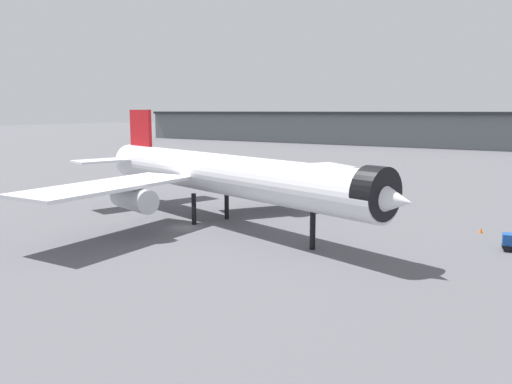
# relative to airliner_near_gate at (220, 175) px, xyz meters

# --- Properties ---
(ground) EXTENTS (900.00, 900.00, 0.00)m
(ground) POSITION_rel_airliner_near_gate_xyz_m (-2.92, -3.70, -6.64)
(ground) COLOR #56565B
(airliner_near_gate) EXTENTS (55.17, 49.32, 15.09)m
(airliner_near_gate) POSITION_rel_airliner_near_gate_xyz_m (0.00, 0.00, 0.00)
(airliner_near_gate) COLOR white
(airliner_near_gate) RESTS_ON ground
(terminal_building) EXTENTS (224.10, 44.62, 24.28)m
(terminal_building) POSITION_rel_airliner_near_gate_xyz_m (-38.05, 173.30, 0.80)
(terminal_building) COLOR slate
(terminal_building) RESTS_ON ground
(baggage_cart_trailing) EXTENTS (2.76, 2.49, 1.82)m
(baggage_cart_trailing) POSITION_rel_airliner_near_gate_xyz_m (-11.76, 30.04, -5.67)
(baggage_cart_trailing) COLOR black
(baggage_cart_trailing) RESTS_ON ground
(traffic_cone_near_nose) EXTENTS (0.52, 0.52, 0.65)m
(traffic_cone_near_nose) POSITION_rel_airliner_near_gate_xyz_m (30.86, 11.38, -6.32)
(traffic_cone_near_nose) COLOR #F2600C
(traffic_cone_near_nose) RESTS_ON ground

